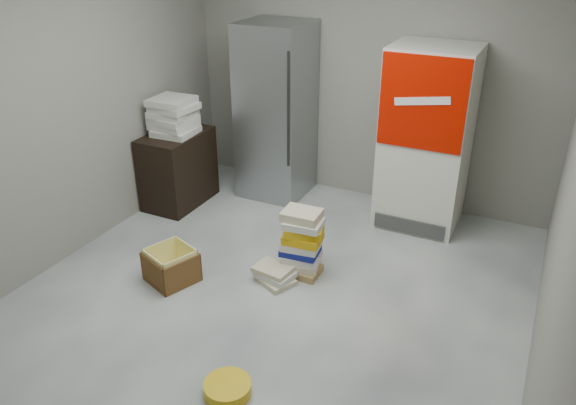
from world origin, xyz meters
The scene contains 10 objects.
ground centered at (0.00, 0.00, 0.00)m, with size 5.00×5.00×0.00m, color silver.
room_shell centered at (0.00, 0.00, 1.80)m, with size 4.04×5.04×2.82m.
steel_fridge centered at (-0.90, 2.13, 0.95)m, with size 0.70×0.72×1.90m.
coke_cooler centered at (0.75, 2.12, 0.90)m, with size 0.80×0.73×1.80m.
wood_shelf centered at (-1.73, 1.40, 0.40)m, with size 0.50×0.80×0.80m, color black.
supply_box_stack centered at (-1.72, 1.40, 0.99)m, with size 0.45×0.43×0.39m.
phonebook_stack_main centered at (0.08, 0.70, 0.30)m, with size 0.39×0.34×0.61m.
phonebook_stack_side centered at (-0.07, 0.47, 0.07)m, with size 0.39×0.35×0.14m.
cardboard_box centered at (-0.89, 0.10, 0.12)m, with size 0.48×0.48×0.30m.
bucket_lid centered at (0.24, -0.82, 0.04)m, with size 0.32×0.32×0.08m, color yellow.
Camera 1 is at (1.81, -3.12, 2.79)m, focal length 35.00 mm.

